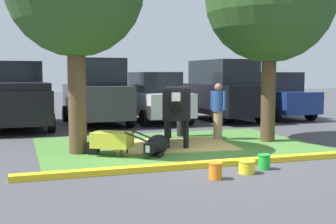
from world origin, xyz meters
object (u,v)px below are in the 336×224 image
Objects in this scene: cow_holstein at (177,103)px; sedan_silver at (273,96)px; wheelbarrow at (111,140)px; person_visitor_near at (218,110)px; hatchback_white at (154,98)px; bucket_orange at (216,170)px; suv_dark_grey at (96,91)px; bucket_green at (264,161)px; pickup_truck_black at (17,97)px; person_handler at (181,110)px; calf_lying at (157,145)px; bucket_yellow at (247,167)px; suv_black at (222,90)px.

cow_holstein is 8.60m from sedan_silver.
wheelbarrow is at bearing -152.97° from cow_holstein.
hatchback_white is (-0.32, 5.29, 0.08)m from person_visitor_near.
sedan_silver is (7.24, 9.46, 0.82)m from bucket_orange.
suv_dark_grey is at bearing 178.47° from sedan_silver.
sedan_silver is at bearing 52.58° from bucket_orange.
cow_holstein is at bearing 100.45° from bucket_green.
sedan_silver is (10.71, -0.06, -0.13)m from pickup_truck_black.
bucket_orange is at bearing -115.97° from person_visitor_near.
hatchback_white reaches higher than bucket_green.
person_handler is 4.95m from bucket_green.
suv_dark_grey reaches higher than calf_lying.
pickup_truck_black reaches higher than person_visitor_near.
person_handler is at bearing 42.60° from wheelbarrow.
calf_lying is 0.28× the size of hatchback_white.
hatchback_white reaches higher than calf_lying.
bucket_yellow is at bearing 17.07° from bucket_orange.
suv_black reaches higher than bucket_yellow.
suv_dark_grey is at bearing 83.38° from wheelbarrow.
pickup_truck_black is (-4.81, 4.16, 0.27)m from person_handler.
sedan_silver is at bearing -0.31° from pickup_truck_black.
pickup_truck_black is at bearing 137.27° from person_visitor_near.
suv_dark_grey is at bearing 3.01° from pickup_truck_black.
person_handler is 7.18m from sedan_silver.
bucket_orange is at bearing -69.97° from pickup_truck_black.
cow_holstein is 5.90m from suv_dark_grey.
bucket_orange is at bearing -100.59° from hatchback_white.
wheelbarrow is 0.32× the size of suv_dark_grey.
hatchback_white is at bearing 178.08° from sedan_silver.
suv_dark_grey is (2.89, 0.15, 0.16)m from pickup_truck_black.
person_visitor_near is 5.97m from suv_dark_grey.
pickup_truck_black reaches higher than sedan_silver.
cow_holstein is at bearing -126.52° from suv_black.
suv_dark_grey reaches higher than sedan_silver.
suv_black reaches higher than person_visitor_near.
calf_lying is 0.23× the size of pickup_truck_black.
wheelbarrow is at bearing 170.17° from calf_lying.
person_handler is at bearing -66.00° from suv_dark_grey.
person_visitor_near is 1.11× the size of wheelbarrow.
calf_lying is 8.32m from suv_black.
bucket_green is (-0.81, -3.90, -0.74)m from person_visitor_near.
person_handler is 0.94× the size of person_visitor_near.
person_visitor_near is 0.37× the size of sedan_silver.
bucket_green is 0.07× the size of hatchback_white.
person_visitor_near is (1.45, 0.45, -0.26)m from cow_holstein.
bucket_green is 9.47m from suv_dark_grey.
wheelbarrow is (-2.71, -2.49, -0.46)m from person_handler.
wheelbarrow is at bearing 137.91° from bucket_green.
bucket_green is at bearing -110.76° from suv_black.
calf_lying is at bearing -126.83° from suv_black.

